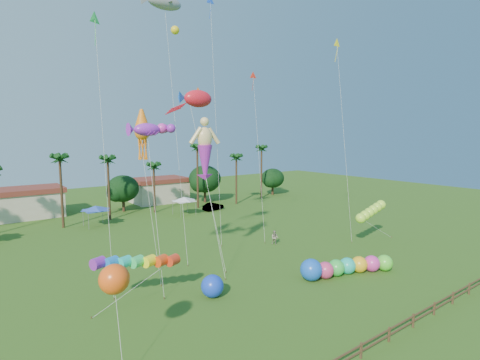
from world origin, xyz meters
TOP-DOWN VIEW (x-y plane):
  - ground at (0.00, 0.00)m, footprint 160.00×160.00m
  - tree_line at (3.57, 44.00)m, footprint 69.46×8.91m
  - buildings_row at (-3.09, 50.00)m, footprint 35.00×7.00m
  - tent_row at (-6.00, 36.33)m, footprint 31.00×4.00m
  - fence at (0.00, -6.00)m, footprint 36.12×0.12m
  - car_b at (14.03, 36.47)m, footprint 4.32×2.34m
  - spectator_b at (8.63, 14.42)m, footprint 1.02×1.06m
  - caterpillar_inflatable at (7.10, 3.05)m, footprint 9.71×4.71m
  - blue_ball at (-5.46, 6.54)m, footprint 1.87×1.87m
  - rainbow_tube at (-9.57, 8.72)m, footprint 8.28×2.32m
  - green_worm at (16.42, 7.84)m, footprint 9.79×3.30m
  - orange_ball_kite at (-14.84, 2.15)m, footprint 2.14×2.94m
  - merman_kite at (-2.47, 12.31)m, footprint 2.69×4.48m
  - fish_kite at (-1.05, 15.83)m, footprint 5.02×7.08m
  - shark_kite at (-2.91, 19.26)m, footprint 5.08×6.04m
  - squid_kite at (-7.86, 14.35)m, footprint 1.82×4.22m
  - lobster_kite at (-8.38, 12.00)m, footprint 4.49×5.06m
  - delta_kite_red at (8.82, 18.90)m, footprint 1.41×3.69m
  - delta_kite_yellow at (17.57, 13.04)m, footprint 1.56×4.09m
  - delta_kite_green at (-11.61, 14.40)m, footprint 1.24×4.01m
  - delta_kite_blue at (4.58, 22.05)m, footprint 2.23×4.60m

SIDE VIEW (x-z plane):
  - ground at x=0.00m, z-range 0.00..0.00m
  - fence at x=0.00m, z-range 0.11..1.11m
  - car_b at x=14.03m, z-range 0.00..1.35m
  - caterpillar_inflatable at x=7.10m, z-range -0.16..1.86m
  - spectator_b at x=8.63m, z-range 0.00..1.73m
  - blue_ball at x=-5.46m, z-range 0.00..1.87m
  - buildings_row at x=-3.09m, z-range 0.00..4.00m
  - tent_row at x=-6.00m, z-range 2.45..3.05m
  - rainbow_tube at x=-9.57m, z-range 1.30..4.81m
  - green_worm at x=16.42m, z-range 1.34..5.46m
  - tree_line at x=3.57m, z-range -1.22..9.78m
  - orange_ball_kite at x=-14.84m, z-range 2.16..8.23m
  - merman_kite at x=-2.47m, z-range 4.33..18.77m
  - squid_kite at x=-7.86m, z-range 5.64..21.35m
  - lobster_kite at x=-8.38m, z-range 6.47..21.00m
  - fish_kite at x=-1.05m, z-range 8.01..26.03m
  - delta_kite_red at x=8.82m, z-range 9.53..30.70m
  - delta_kite_green at x=-11.61m, z-range 10.67..34.07m
  - delta_kite_yellow at x=17.57m, z-range 11.60..36.94m
  - shark_kite at x=-2.91m, z-range 13.06..41.03m
  - delta_kite_blue at x=4.58m, z-range 13.85..44.09m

